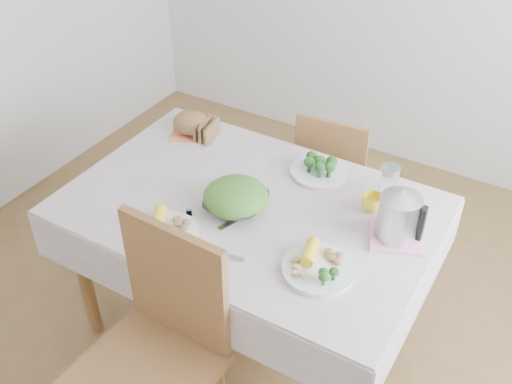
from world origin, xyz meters
The scene contains 18 objects.
floor centered at (0.00, 0.00, 0.00)m, with size 3.60×3.60×0.00m, color brown.
dining_table centered at (0.00, 0.00, 0.38)m, with size 1.40×0.90×0.75m, color brown.
tablecloth centered at (0.00, 0.00, 0.76)m, with size 1.50×1.00×0.01m, color beige.
chair_near centered at (0.00, -0.72, 0.47)m, with size 0.46×0.46×1.01m, color brown.
chair_far centered at (0.05, 0.82, 0.47)m, with size 0.38×0.38×0.85m, color brown.
salad_bowl centered at (-0.03, -0.06, 0.79)m, with size 0.25×0.25×0.06m, color white.
dinner_plate_left centered at (-0.17, -0.34, 0.77)m, with size 0.27×0.27×0.02m, color white.
dinner_plate_right centered at (0.42, -0.21, 0.77)m, with size 0.27×0.27×0.02m, color white.
broccoli_plate centered at (0.15, 0.34, 0.77)m, with size 0.25×0.25×0.02m, color beige.
napkin centered at (-0.53, 0.34, 0.76)m, with size 0.19×0.19×0.00m, color #FF8357.
bread_loaf centered at (-0.53, 0.34, 0.82)m, with size 0.18×0.17×0.11m, color brown.
yellow_mug centered at (0.45, 0.22, 0.80)m, with size 0.09×0.09×0.07m, color yellow.
glass_tumbler centered at (0.47, 0.34, 0.83)m, with size 0.08×0.08×0.15m, color white.
pink_tray centered at (0.59, 0.11, 0.77)m, with size 0.19×0.19×0.02m, color pink.
electric_kettle centered at (0.59, 0.11, 0.88)m, with size 0.16×0.16×0.22m, color #B2B5BA.
fork_left centered at (-0.12, -0.25, 0.76)m, with size 0.02×0.21×0.00m, color silver.
fork_right centered at (0.01, -0.10, 0.76)m, with size 0.02×0.21×0.00m, color silver.
knife centered at (0.05, -0.32, 0.76)m, with size 0.02×0.21×0.00m, color silver.
Camera 1 is at (1.01, -1.65, 2.29)m, focal length 42.00 mm.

